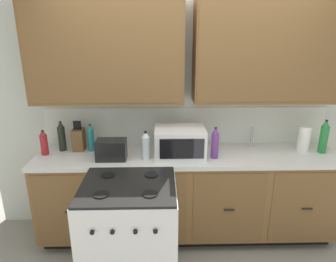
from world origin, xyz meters
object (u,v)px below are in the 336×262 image
object	(u,v)px
toaster	(111,150)
paper_towel_roll	(304,139)
microwave	(180,142)
bottle_teal	(91,138)
bottle_clear	(146,145)
bottle_violet	(215,143)
bottle_dark	(62,136)
stove_range	(130,235)
knife_block	(79,139)
bottle_green	(324,137)
bottle_red	(44,143)

from	to	relation	value
toaster	paper_towel_roll	world-z (taller)	paper_towel_roll
microwave	bottle_teal	xyz separation A→B (m)	(-0.89, 0.15, -0.00)
bottle_clear	bottle_violet	xyz separation A→B (m)	(0.65, 0.00, 0.02)
bottle_dark	bottle_teal	world-z (taller)	bottle_dark
microwave	bottle_violet	size ratio (longest dim) A/B	1.57
stove_range	bottle_violet	xyz separation A→B (m)	(0.77, 0.53, 0.61)
paper_towel_roll	bottle_teal	distance (m)	2.14
paper_towel_roll	bottle_violet	distance (m)	0.94
knife_block	paper_towel_roll	distance (m)	2.27
knife_block	bottle_violet	size ratio (longest dim) A/B	1.01
bottle_green	bottle_violet	world-z (taller)	bottle_green
toaster	paper_towel_roll	bearing A→B (deg)	4.78
bottle_dark	knife_block	bearing A→B (deg)	3.53
microwave	bottle_green	size ratio (longest dim) A/B	1.42
bottle_teal	knife_block	bearing A→B (deg)	168.54
knife_block	bottle_teal	bearing A→B (deg)	-11.46
bottle_clear	bottle_violet	size ratio (longest dim) A/B	0.89
stove_range	bottle_dark	distance (m)	1.22
microwave	paper_towel_roll	xyz separation A→B (m)	(1.25, 0.09, -0.01)
bottle_green	bottle_teal	world-z (taller)	bottle_green
bottle_clear	bottle_violet	world-z (taller)	bottle_violet
stove_range	bottle_green	size ratio (longest dim) A/B	2.81
paper_towel_roll	bottle_red	size ratio (longest dim) A/B	1.04
paper_towel_roll	bottle_green	bearing A→B (deg)	-13.57
stove_range	microwave	size ratio (longest dim) A/B	1.98
bottle_teal	bottle_dark	bearing A→B (deg)	176.91
stove_range	bottle_red	distance (m)	1.24
bottle_red	bottle_teal	world-z (taller)	bottle_teal
knife_block	bottle_dark	xyz separation A→B (m)	(-0.17, -0.01, 0.03)
stove_range	microwave	world-z (taller)	microwave
stove_range	paper_towel_roll	distance (m)	1.92
microwave	bottle_teal	world-z (taller)	same
bottle_dark	bottle_teal	bearing A→B (deg)	-3.09
bottle_violet	bottle_teal	bearing A→B (deg)	169.93
bottle_green	bottle_violet	distance (m)	1.11
bottle_dark	bottle_violet	size ratio (longest dim) A/B	1.00
microwave	bottle_clear	size ratio (longest dim) A/B	1.76
bottle_dark	bottle_teal	size ratio (longest dim) A/B	1.10
bottle_green	bottle_violet	size ratio (longest dim) A/B	1.10
knife_block	paper_towel_roll	xyz separation A→B (m)	(2.27, -0.09, 0.01)
bottle_clear	knife_block	bearing A→B (deg)	160.35
bottle_green	bottle_violet	bearing A→B (deg)	-174.22
microwave	toaster	size ratio (longest dim) A/B	1.71
bottle_red	bottle_teal	distance (m)	0.45
toaster	bottle_green	distance (m)	2.08
stove_range	bottle_green	bearing A→B (deg)	18.87
knife_block	bottle_violet	xyz separation A→B (m)	(1.34, -0.24, 0.03)
bottle_dark	bottle_violet	bearing A→B (deg)	-8.72
stove_range	knife_block	size ratio (longest dim) A/B	3.06
bottle_clear	bottle_teal	bearing A→B (deg)	158.57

